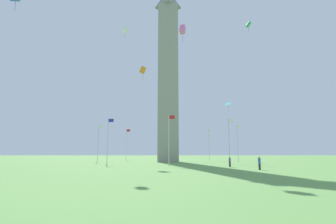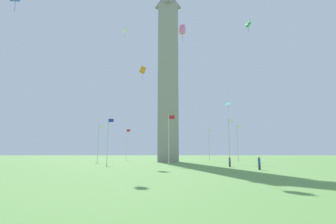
{
  "view_description": "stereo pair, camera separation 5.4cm",
  "coord_description": "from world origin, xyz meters",
  "px_view_note": "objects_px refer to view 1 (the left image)",
  "views": [
    {
      "loc": [
        -0.53,
        -63.13,
        2.32
      ],
      "look_at": [
        0.0,
        0.0,
        12.17
      ],
      "focal_mm": 27.56,
      "sensor_mm": 36.0,
      "label": 1
    },
    {
      "loc": [
        -0.48,
        -63.13,
        2.32
      ],
      "look_at": [
        0.0,
        0.0,
        12.17
      ],
      "focal_mm": 27.56,
      "sensor_mm": 36.0,
      "label": 2
    }
  ],
  "objects_px": {
    "flagpole_n": "(238,141)",
    "flagpole_sw": "(108,139)",
    "kite_pink_box": "(183,29)",
    "person_blue_shirt": "(259,163)",
    "kite_orange_box": "(143,70)",
    "flagpole_ne": "(209,143)",
    "kite_cyan_diamond": "(228,104)",
    "flagpole_s": "(98,141)",
    "flagpole_nw": "(229,139)",
    "flagpole_se": "(126,143)",
    "kite_green_box": "(248,25)",
    "person_purple_shirt": "(230,162)",
    "kite_white_box": "(125,29)",
    "kite_blue_diamond": "(16,0)",
    "flagpole_e": "(168,144)",
    "obelisk_monument": "(168,71)",
    "flagpole_w": "(169,137)"
  },
  "relations": [
    {
      "from": "flagpole_ne",
      "to": "person_purple_shirt",
      "type": "xyz_separation_m",
      "value": [
        -2.43,
        -33.63,
        -4.12
      ]
    },
    {
      "from": "flagpole_n",
      "to": "kite_green_box",
      "type": "relative_size",
      "value": 4.87
    },
    {
      "from": "flagpole_s",
      "to": "kite_green_box",
      "type": "xyz_separation_m",
      "value": [
        29.98,
        -23.62,
        18.16
      ]
    },
    {
      "from": "person_blue_shirt",
      "to": "kite_pink_box",
      "type": "relative_size",
      "value": 0.62
    },
    {
      "from": "person_blue_shirt",
      "to": "kite_orange_box",
      "type": "bearing_deg",
      "value": 7.99
    },
    {
      "from": "kite_blue_diamond",
      "to": "flagpole_ne",
      "type": "bearing_deg",
      "value": 51.05
    },
    {
      "from": "flagpole_n",
      "to": "flagpole_s",
      "type": "distance_m",
      "value": 33.99
    },
    {
      "from": "flagpole_se",
      "to": "kite_pink_box",
      "type": "xyz_separation_m",
      "value": [
        14.01,
        -37.49,
        16.33
      ]
    },
    {
      "from": "flagpole_s",
      "to": "kite_cyan_diamond",
      "type": "relative_size",
      "value": 4.4
    },
    {
      "from": "flagpole_se",
      "to": "flagpole_n",
      "type": "bearing_deg",
      "value": -22.5
    },
    {
      "from": "kite_cyan_diamond",
      "to": "obelisk_monument",
      "type": "bearing_deg",
      "value": 152.48
    },
    {
      "from": "person_purple_shirt",
      "to": "person_blue_shirt",
      "type": "height_order",
      "value": "person_blue_shirt"
    },
    {
      "from": "flagpole_e",
      "to": "flagpole_se",
      "type": "xyz_separation_m",
      "value": [
        -12.02,
        -4.98,
        0.0
      ]
    },
    {
      "from": "kite_green_box",
      "to": "kite_cyan_diamond",
      "type": "bearing_deg",
      "value": 88.97
    },
    {
      "from": "flagpole_n",
      "to": "flagpole_se",
      "type": "xyz_separation_m",
      "value": [
        -29.01,
        12.02,
        0.0
      ]
    },
    {
      "from": "kite_orange_box",
      "to": "kite_white_box",
      "type": "relative_size",
      "value": 1.23
    },
    {
      "from": "flagpole_sw",
      "to": "flagpole_nw",
      "type": "height_order",
      "value": "same"
    },
    {
      "from": "flagpole_se",
      "to": "kite_green_box",
      "type": "height_order",
      "value": "kite_green_box"
    },
    {
      "from": "obelisk_monument",
      "to": "flagpole_w",
      "type": "height_order",
      "value": "obelisk_monument"
    },
    {
      "from": "flagpole_ne",
      "to": "flagpole_se",
      "type": "xyz_separation_m",
      "value": [
        -24.03,
        0.0,
        0.0
      ]
    },
    {
      "from": "flagpole_ne",
      "to": "flagpole_s",
      "type": "xyz_separation_m",
      "value": [
        -29.01,
        -12.02,
        0.0
      ]
    },
    {
      "from": "kite_cyan_diamond",
      "to": "flagpole_n",
      "type": "bearing_deg",
      "value": 61.9
    },
    {
      "from": "kite_orange_box",
      "to": "person_blue_shirt",
      "type": "bearing_deg",
      "value": -44.62
    },
    {
      "from": "flagpole_nw",
      "to": "kite_blue_diamond",
      "type": "distance_m",
      "value": 42.36
    },
    {
      "from": "obelisk_monument",
      "to": "flagpole_w",
      "type": "xyz_separation_m",
      "value": [
        0.05,
        -17.0,
        -17.84
      ]
    },
    {
      "from": "flagpole_se",
      "to": "kite_cyan_diamond",
      "type": "distance_m",
      "value": 32.61
    },
    {
      "from": "flagpole_ne",
      "to": "kite_blue_diamond",
      "type": "bearing_deg",
      "value": -128.95
    },
    {
      "from": "kite_cyan_diamond",
      "to": "kite_blue_diamond",
      "type": "height_order",
      "value": "kite_blue_diamond"
    },
    {
      "from": "flagpole_ne",
      "to": "flagpole_e",
      "type": "xyz_separation_m",
      "value": [
        -12.02,
        4.98,
        0.0
      ]
    },
    {
      "from": "flagpole_ne",
      "to": "kite_cyan_diamond",
      "type": "xyz_separation_m",
      "value": [
        1.27,
        -18.97,
        7.99
      ]
    },
    {
      "from": "kite_orange_box",
      "to": "kite_white_box",
      "type": "bearing_deg",
      "value": -104.11
    },
    {
      "from": "obelisk_monument",
      "to": "flagpole_nw",
      "type": "distance_m",
      "value": 24.66
    },
    {
      "from": "flagpole_se",
      "to": "kite_cyan_diamond",
      "type": "relative_size",
      "value": 4.4
    },
    {
      "from": "flagpole_ne",
      "to": "kite_green_box",
      "type": "height_order",
      "value": "kite_green_box"
    },
    {
      "from": "kite_cyan_diamond",
      "to": "kite_white_box",
      "type": "distance_m",
      "value": 27.38
    },
    {
      "from": "flagpole_e",
      "to": "flagpole_w",
      "type": "relative_size",
      "value": 1.0
    },
    {
      "from": "flagpole_ne",
      "to": "kite_cyan_diamond",
      "type": "bearing_deg",
      "value": -86.18
    },
    {
      "from": "flagpole_sw",
      "to": "kite_pink_box",
      "type": "relative_size",
      "value": 3.16
    },
    {
      "from": "flagpole_s",
      "to": "flagpole_w",
      "type": "bearing_deg",
      "value": -45.0
    },
    {
      "from": "kite_green_box",
      "to": "flagpole_e",
      "type": "bearing_deg",
      "value": 107.73
    },
    {
      "from": "obelisk_monument",
      "to": "kite_blue_diamond",
      "type": "height_order",
      "value": "obelisk_monument"
    },
    {
      "from": "flagpole_ne",
      "to": "person_blue_shirt",
      "type": "xyz_separation_m",
      "value": [
        -0.2,
        -40.53,
        -4.04
      ]
    },
    {
      "from": "flagpole_n",
      "to": "flagpole_sw",
      "type": "xyz_separation_m",
      "value": [
        -29.01,
        -12.02,
        0.0
      ]
    },
    {
      "from": "flagpole_n",
      "to": "flagpole_nw",
      "type": "xyz_separation_m",
      "value": [
        -4.98,
        -12.02,
        0.0
      ]
    },
    {
      "from": "kite_white_box",
      "to": "kite_orange_box",
      "type": "bearing_deg",
      "value": 75.89
    },
    {
      "from": "kite_white_box",
      "to": "person_blue_shirt",
      "type": "bearing_deg",
      "value": -21.49
    },
    {
      "from": "flagpole_s",
      "to": "kite_cyan_diamond",
      "type": "xyz_separation_m",
      "value": [
        30.28,
        -6.95,
        7.99
      ]
    },
    {
      "from": "kite_blue_diamond",
      "to": "kite_orange_box",
      "type": "xyz_separation_m",
      "value": [
        16.29,
        18.18,
        -4.27
      ]
    },
    {
      "from": "person_purple_shirt",
      "to": "kite_blue_diamond",
      "type": "distance_m",
      "value": 39.48
    },
    {
      "from": "kite_pink_box",
      "to": "flagpole_n",
      "type": "bearing_deg",
      "value": 59.51
    }
  ]
}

